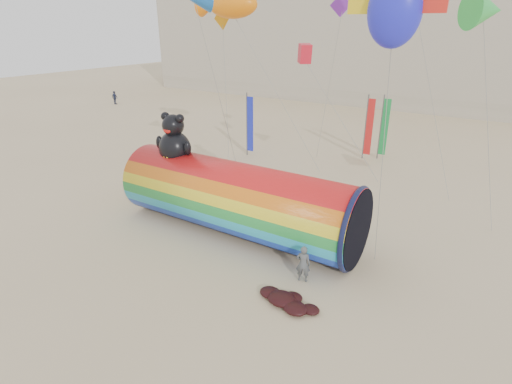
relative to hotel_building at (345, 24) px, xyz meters
The scene contains 7 objects.
ground 48.60m from the hotel_building, 75.36° to the right, with size 160.00×160.00×0.00m, color #CCB58C.
hotel_building is the anchor object (origin of this frame).
windsock_assembly 46.89m from the hotel_building, 75.60° to the right, with size 12.98×3.95×5.98m.
kite_handler 50.60m from the hotel_building, 70.73° to the right, with size 0.62×0.41×1.70m, color #4F5356.
fabric_bundle 52.42m from the hotel_building, 71.20° to the right, with size 2.62×1.35×0.41m.
festival_banners 32.83m from the hotel_building, 70.21° to the right, with size 10.28×4.95×5.20m.
flying_kites 42.31m from the hotel_building, 72.34° to the right, with size 20.55×13.42×8.57m.
Camera 1 is at (10.35, -14.24, 10.21)m, focal length 28.00 mm.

